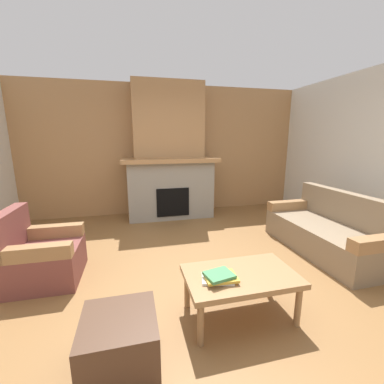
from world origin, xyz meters
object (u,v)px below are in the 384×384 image
(armchair, at_px, (40,256))
(fireplace, at_px, (169,161))
(couch, at_px, (329,232))
(coffee_table, at_px, (240,279))
(ottoman, at_px, (120,342))

(armchair, bearing_deg, fireplace, 49.00)
(couch, xyz_separation_m, armchair, (-3.81, 0.14, 0.01))
(coffee_table, distance_m, ottoman, 1.10)
(fireplace, bearing_deg, armchair, -131.00)
(fireplace, height_order, coffee_table, fireplace)
(coffee_table, bearing_deg, couch, 27.79)
(armchair, distance_m, ottoman, 1.67)
(fireplace, bearing_deg, coffee_table, -87.40)
(armchair, bearing_deg, coffee_table, -29.13)
(couch, bearing_deg, armchair, 177.93)
(coffee_table, bearing_deg, fireplace, 92.60)
(coffee_table, height_order, ottoman, coffee_table)
(couch, relative_size, ottoman, 3.47)
(coffee_table, xyz_separation_m, ottoman, (-1.05, -0.29, -0.18))
(fireplace, xyz_separation_m, armchair, (-1.83, -2.11, -0.87))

